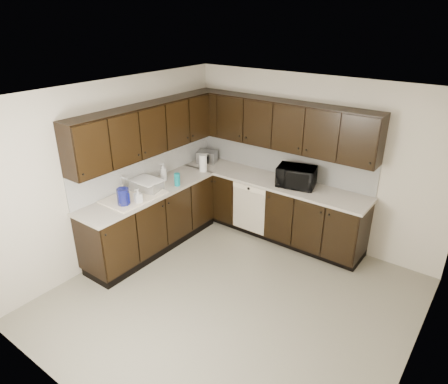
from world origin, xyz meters
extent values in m
plane|color=gray|center=(0.00, 0.00, 0.00)|extent=(4.00, 4.00, 0.00)
plane|color=white|center=(0.00, 0.00, 2.50)|extent=(4.00, 4.00, 0.00)
cube|color=beige|center=(0.00, 2.00, 1.25)|extent=(4.00, 0.02, 2.50)
cube|color=beige|center=(-2.00, 0.00, 1.25)|extent=(0.02, 4.00, 2.50)
cube|color=beige|center=(2.00, 0.00, 1.25)|extent=(0.02, 4.00, 2.50)
cube|color=beige|center=(0.00, -2.00, 1.25)|extent=(4.00, 0.02, 2.50)
cube|color=black|center=(-0.50, 1.70, 0.45)|extent=(3.00, 0.60, 0.90)
cube|color=black|center=(-1.70, 0.30, 0.45)|extent=(0.60, 2.20, 0.90)
cube|color=black|center=(-0.50, 1.73, 0.05)|extent=(3.00, 0.54, 0.10)
cube|color=black|center=(-1.67, 0.30, 0.05)|extent=(0.54, 2.20, 0.10)
cube|color=#BEB4A5|center=(-0.50, 1.70, 0.92)|extent=(3.03, 0.63, 0.04)
cube|color=#BEB4A5|center=(-1.70, 0.30, 0.92)|extent=(0.63, 2.23, 0.04)
cube|color=white|center=(-0.50, 1.99, 1.18)|extent=(3.00, 0.02, 0.48)
cube|color=white|center=(-1.99, 0.60, 1.18)|extent=(0.02, 2.80, 0.48)
cube|color=black|center=(-0.50, 1.83, 1.77)|extent=(3.00, 0.33, 0.70)
cube|color=black|center=(-1.83, 0.43, 1.77)|extent=(0.33, 2.47, 0.70)
cube|color=#F1E1C5|center=(-0.70, 1.41, 0.50)|extent=(0.58, 0.02, 0.78)
cube|color=#F1E1C5|center=(-0.70, 1.40, 0.84)|extent=(0.58, 0.03, 0.08)
cylinder|color=black|center=(-0.70, 1.39, 0.84)|extent=(0.04, 0.02, 0.04)
cube|color=#F1E1C5|center=(-1.68, 0.00, 0.95)|extent=(0.54, 0.82, 0.03)
cube|color=#F1E1C5|center=(-1.68, -0.20, 0.86)|extent=(0.42, 0.34, 0.16)
cube|color=#F1E1C5|center=(-1.68, 0.20, 0.86)|extent=(0.42, 0.34, 0.16)
cylinder|color=silver|center=(-1.90, 0.00, 1.07)|extent=(0.03, 0.03, 0.26)
cylinder|color=silver|center=(-1.85, 0.00, 1.19)|extent=(0.14, 0.02, 0.02)
cylinder|color=#B2B2B7|center=(-1.68, -0.20, 0.89)|extent=(0.20, 0.20, 0.10)
imported|color=black|center=(-0.08, 1.69, 1.09)|extent=(0.61, 0.48, 0.30)
imported|color=gray|center=(-1.49, -0.08, 1.04)|extent=(0.12, 0.12, 0.20)
imported|color=gray|center=(-1.77, 0.68, 1.08)|extent=(0.14, 0.14, 0.27)
cube|color=#A8A9AB|center=(-1.75, 1.69, 1.04)|extent=(0.37, 0.32, 0.20)
cube|color=white|center=(-1.71, 0.27, 1.02)|extent=(0.46, 0.39, 0.16)
cylinder|color=navy|center=(-1.59, -0.24, 1.06)|extent=(0.18, 0.18, 0.24)
cylinder|color=#0C7D87|center=(-1.48, 0.66, 1.04)|extent=(0.10, 0.10, 0.19)
cylinder|color=white|center=(-1.55, 1.35, 1.07)|extent=(0.14, 0.14, 0.27)
camera|label=1|loc=(2.28, -3.25, 3.28)|focal=32.00mm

